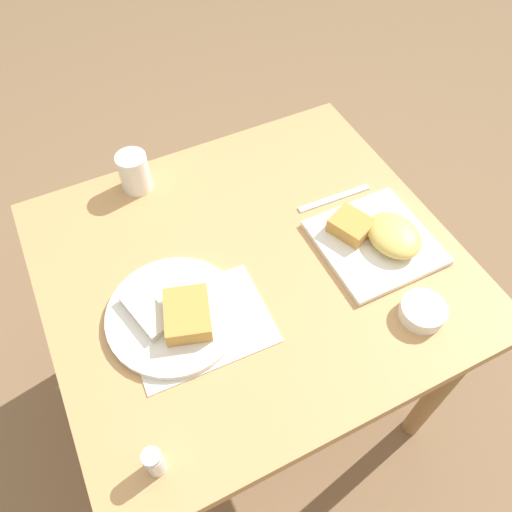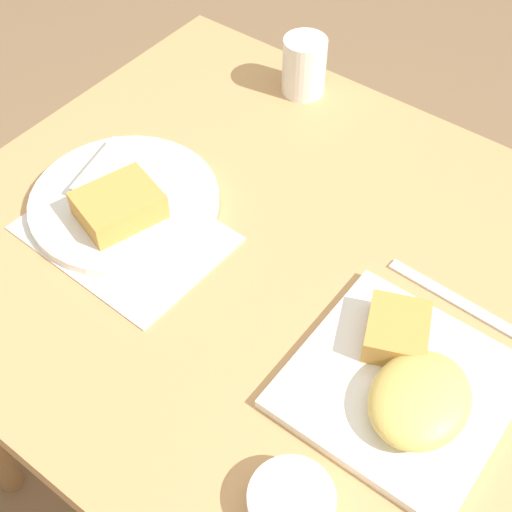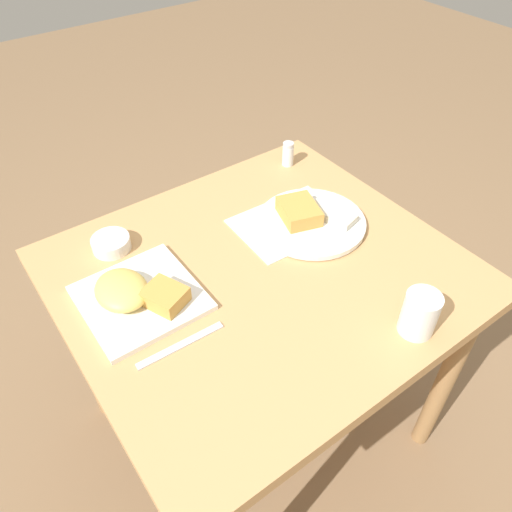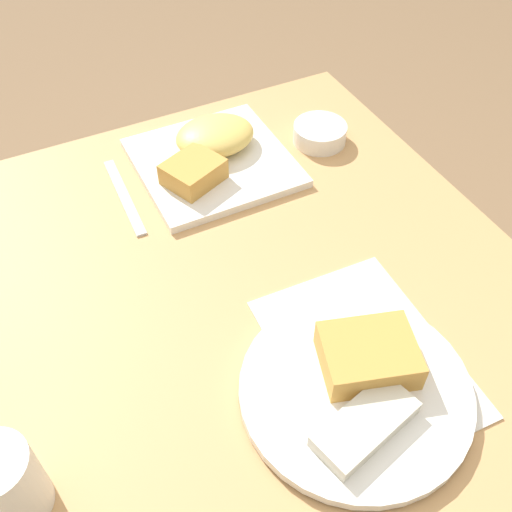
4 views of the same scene
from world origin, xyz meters
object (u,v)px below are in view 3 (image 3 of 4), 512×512
butter_knife (181,345)px  salt_shaker (288,155)px  coffee_mug (420,314)px  plate_oval_far (310,219)px  plate_square_near (137,295)px  sauce_ramekin (111,243)px

butter_knife → salt_shaker: bearing=35.8°
coffee_mug → butter_knife: bearing=-121.0°
plate_oval_far → butter_knife: bearing=-73.0°
plate_oval_far → coffee_mug: 0.39m
plate_square_near → sauce_ramekin: 0.20m
sauce_ramekin → salt_shaker: (-0.04, 0.58, 0.01)m
butter_knife → plate_oval_far: bearing=19.0°
plate_square_near → salt_shaker: bearing=111.2°
plate_square_near → sauce_ramekin: (-0.19, 0.03, -0.00)m
salt_shaker → butter_knife: size_ratio=0.38×
plate_square_near → coffee_mug: size_ratio=2.48×
sauce_ramekin → plate_square_near: bearing=-7.8°
plate_oval_far → plate_square_near: bearing=-92.3°
plate_square_near → plate_oval_far: 0.48m
plate_oval_far → sauce_ramekin: plate_oval_far is taller
salt_shaker → coffee_mug: 0.67m
butter_knife → coffee_mug: size_ratio=1.94×
salt_shaker → butter_knife: salt_shaker is taller
butter_knife → plate_square_near: bearing=97.7°
plate_oval_far → sauce_ramekin: size_ratio=2.98×
salt_shaker → coffee_mug: (0.64, -0.18, 0.02)m
sauce_ramekin → salt_shaker: bearing=94.1°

